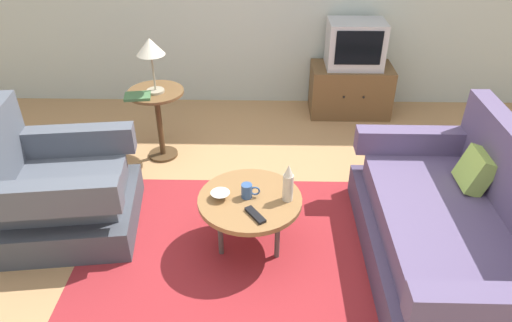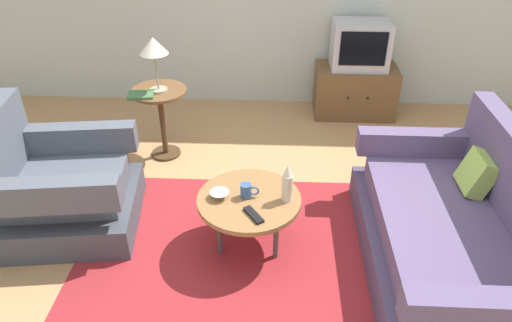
{
  "view_description": "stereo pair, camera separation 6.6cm",
  "coord_description": "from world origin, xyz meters",
  "px_view_note": "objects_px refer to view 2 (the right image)",
  "views": [
    {
      "loc": [
        0.11,
        -2.49,
        2.3
      ],
      "look_at": [
        0.05,
        0.22,
        0.55
      ],
      "focal_mm": 32.63,
      "sensor_mm": 36.0,
      "label": 1
    },
    {
      "loc": [
        0.17,
        -2.49,
        2.3
      ],
      "look_at": [
        0.05,
        0.22,
        0.55
      ],
      "focal_mm": 32.63,
      "sensor_mm": 36.0,
      "label": 2
    }
  ],
  "objects_px": {
    "vase": "(287,184)",
    "mug": "(247,191)",
    "side_table": "(161,109)",
    "tv_stand": "(355,91)",
    "television": "(360,45)",
    "coffee_table": "(249,202)",
    "armchair": "(59,190)",
    "tv_remote_dark": "(254,215)",
    "book": "(141,95)",
    "couch": "(453,235)",
    "bowl": "(219,195)",
    "table_lamp": "(154,48)"
  },
  "relations": [
    {
      "from": "tv_stand",
      "to": "tv_remote_dark",
      "type": "distance_m",
      "value": 2.5
    },
    {
      "from": "television",
      "to": "mug",
      "type": "distance_m",
      "value": 2.36
    },
    {
      "from": "tv_stand",
      "to": "vase",
      "type": "height_order",
      "value": "vase"
    },
    {
      "from": "mug",
      "to": "tv_remote_dark",
      "type": "relative_size",
      "value": 0.71
    },
    {
      "from": "side_table",
      "to": "book",
      "type": "height_order",
      "value": "book"
    },
    {
      "from": "vase",
      "to": "tv_remote_dark",
      "type": "relative_size",
      "value": 1.55
    },
    {
      "from": "couch",
      "to": "book",
      "type": "distance_m",
      "value": 2.61
    },
    {
      "from": "tv_remote_dark",
      "to": "couch",
      "type": "bearing_deg",
      "value": -123.02
    },
    {
      "from": "armchair",
      "to": "vase",
      "type": "bearing_deg",
      "value": 76.34
    },
    {
      "from": "coffee_table",
      "to": "book",
      "type": "relative_size",
      "value": 2.94
    },
    {
      "from": "television",
      "to": "book",
      "type": "relative_size",
      "value": 2.38
    },
    {
      "from": "television",
      "to": "bowl",
      "type": "relative_size",
      "value": 4.39
    },
    {
      "from": "side_table",
      "to": "table_lamp",
      "type": "xyz_separation_m",
      "value": [
        0.01,
        -0.02,
        0.56
      ]
    },
    {
      "from": "table_lamp",
      "to": "mug",
      "type": "xyz_separation_m",
      "value": [
        0.82,
        -1.15,
        -0.55
      ]
    },
    {
      "from": "armchair",
      "to": "book",
      "type": "bearing_deg",
      "value": 147.35
    },
    {
      "from": "couch",
      "to": "coffee_table",
      "type": "relative_size",
      "value": 2.46
    },
    {
      "from": "tv_remote_dark",
      "to": "book",
      "type": "bearing_deg",
      "value": 4.81
    },
    {
      "from": "mug",
      "to": "book",
      "type": "distance_m",
      "value": 1.42
    },
    {
      "from": "table_lamp",
      "to": "bowl",
      "type": "distance_m",
      "value": 1.46
    },
    {
      "from": "television",
      "to": "book",
      "type": "distance_m",
      "value": 2.24
    },
    {
      "from": "bowl",
      "to": "couch",
      "type": "bearing_deg",
      "value": -5.81
    },
    {
      "from": "armchair",
      "to": "vase",
      "type": "relative_size",
      "value": 3.81
    },
    {
      "from": "side_table",
      "to": "tv_stand",
      "type": "xyz_separation_m",
      "value": [
        1.84,
        0.93,
        -0.2
      ]
    },
    {
      "from": "bowl",
      "to": "book",
      "type": "xyz_separation_m",
      "value": [
        -0.77,
        1.06,
        0.22
      ]
    },
    {
      "from": "television",
      "to": "table_lamp",
      "type": "xyz_separation_m",
      "value": [
        -1.83,
        -0.96,
        0.27
      ]
    },
    {
      "from": "armchair",
      "to": "side_table",
      "type": "bearing_deg",
      "value": 144.85
    },
    {
      "from": "couch",
      "to": "bowl",
      "type": "height_order",
      "value": "couch"
    },
    {
      "from": "television",
      "to": "bowl",
      "type": "bearing_deg",
      "value": -119.11
    },
    {
      "from": "vase",
      "to": "mug",
      "type": "distance_m",
      "value": 0.28
    },
    {
      "from": "coffee_table",
      "to": "table_lamp",
      "type": "distance_m",
      "value": 1.57
    },
    {
      "from": "table_lamp",
      "to": "tv_remote_dark",
      "type": "bearing_deg",
      "value": -57.0
    },
    {
      "from": "armchair",
      "to": "vase",
      "type": "xyz_separation_m",
      "value": [
        1.63,
        -0.18,
        0.24
      ]
    },
    {
      "from": "armchair",
      "to": "tv_remote_dark",
      "type": "relative_size",
      "value": 5.9
    },
    {
      "from": "vase",
      "to": "mug",
      "type": "bearing_deg",
      "value": 175.25
    },
    {
      "from": "side_table",
      "to": "bowl",
      "type": "bearing_deg",
      "value": -61.36
    },
    {
      "from": "table_lamp",
      "to": "bowl",
      "type": "height_order",
      "value": "table_lamp"
    },
    {
      "from": "tv_stand",
      "to": "vase",
      "type": "relative_size",
      "value": 3.05
    },
    {
      "from": "television",
      "to": "coffee_table",
      "type": "bearing_deg",
      "value": -115.04
    },
    {
      "from": "couch",
      "to": "tv_stand",
      "type": "distance_m",
      "value": 2.3
    },
    {
      "from": "tv_stand",
      "to": "book",
      "type": "xyz_separation_m",
      "value": [
        -1.96,
        -1.07,
        0.4
      ]
    },
    {
      "from": "side_table",
      "to": "table_lamp",
      "type": "height_order",
      "value": "table_lamp"
    },
    {
      "from": "armchair",
      "to": "mug",
      "type": "height_order",
      "value": "armchair"
    },
    {
      "from": "coffee_table",
      "to": "mug",
      "type": "height_order",
      "value": "mug"
    },
    {
      "from": "vase",
      "to": "tv_stand",
      "type": "bearing_deg",
      "value": 70.7
    },
    {
      "from": "tv_stand",
      "to": "tv_remote_dark",
      "type": "height_order",
      "value": "tv_stand"
    },
    {
      "from": "armchair",
      "to": "television",
      "type": "distance_m",
      "value": 3.11
    },
    {
      "from": "coffee_table",
      "to": "side_table",
      "type": "relative_size",
      "value": 1.07
    },
    {
      "from": "armchair",
      "to": "book",
      "type": "xyz_separation_m",
      "value": [
        0.42,
        0.88,
        0.35
      ]
    },
    {
      "from": "bowl",
      "to": "table_lamp",
      "type": "bearing_deg",
      "value": 118.78
    },
    {
      "from": "vase",
      "to": "tv_remote_dark",
      "type": "distance_m",
      "value": 0.3
    }
  ]
}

